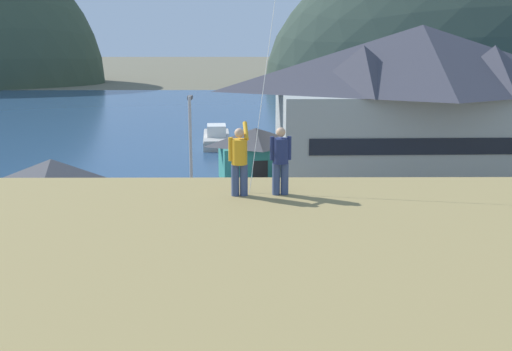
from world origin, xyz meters
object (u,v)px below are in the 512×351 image
(person_companion, at_px, (281,159))
(parked_car_mid_row_near, at_px, (258,235))
(parked_car_corner_spot, at_px, (344,302))
(wharf_dock, at_px, (253,147))
(storage_shed_waterside, at_px, (256,153))
(parked_car_front_row_end, at_px, (47,290))
(storage_shed_near_lot, at_px, (55,208))
(moored_boat_outer_mooring, at_px, (288,147))
(parking_light_pole, at_px, (191,157))
(person_kite_flyer, at_px, (239,159))
(parked_car_front_row_red, at_px, (198,288))
(harbor_lodge, at_px, (419,101))
(moored_boat_wharfside, at_px, (217,138))

(person_companion, bearing_deg, parked_car_mid_row_near, 91.69)
(parked_car_corner_spot, bearing_deg, wharf_dock, 95.33)
(storage_shed_waterside, xyz_separation_m, parked_car_front_row_end, (-8.42, -22.83, -1.05))
(storage_shed_waterside, height_order, person_companion, person_companion)
(storage_shed_near_lot, height_order, parked_car_mid_row_near, storage_shed_near_lot)
(storage_shed_waterside, relative_size, parked_car_corner_spot, 1.51)
(storage_shed_near_lot, relative_size, moored_boat_outer_mooring, 1.22)
(moored_boat_outer_mooring, distance_m, parking_light_pole, 24.35)
(parked_car_mid_row_near, distance_m, parked_car_corner_spot, 8.44)
(person_companion, bearing_deg, person_kite_flyer, -174.77)
(wharf_dock, xyz_separation_m, person_companion, (0.66, -42.48, 7.50))
(parked_car_mid_row_near, bearing_deg, parked_car_corner_spot, -68.11)
(moored_boat_outer_mooring, height_order, parked_car_front_row_end, moored_boat_outer_mooring)
(parking_light_pole, bearing_deg, parked_car_mid_row_near, -40.68)
(parked_car_front_row_end, distance_m, parked_car_front_row_red, 6.00)
(harbor_lodge, bearing_deg, moored_boat_outer_mooring, 128.05)
(moored_boat_wharfside, distance_m, person_kite_flyer, 46.11)
(moored_boat_wharfside, distance_m, person_companion, 46.10)
(storage_shed_near_lot, height_order, parked_car_front_row_end, storage_shed_near_lot)
(storage_shed_near_lot, relative_size, parking_light_pole, 0.98)
(storage_shed_near_lot, xyz_separation_m, parking_light_pole, (6.39, 3.56, 1.83))
(parked_car_front_row_end, bearing_deg, storage_shed_waterside, 69.75)
(parked_car_mid_row_near, relative_size, person_kite_flyer, 2.34)
(parked_car_front_row_red, relative_size, person_companion, 2.47)
(storage_shed_waterside, xyz_separation_m, person_companion, (0.45, -30.03, 5.73))
(storage_shed_waterside, height_order, parking_light_pole, parking_light_pole)
(moored_boat_outer_mooring, height_order, parked_car_corner_spot, moored_boat_outer_mooring)
(wharf_dock, bearing_deg, moored_boat_outer_mooring, -36.26)
(moored_boat_wharfside, bearing_deg, parked_car_mid_row_near, -82.88)
(storage_shed_near_lot, distance_m, wharf_dock, 30.76)
(wharf_dock, bearing_deg, parked_car_corner_spot, -84.67)
(person_kite_flyer, bearing_deg, parked_car_corner_spot, 58.17)
(parking_light_pole, height_order, person_companion, person_companion)
(parked_car_front_row_end, height_order, parked_car_corner_spot, same)
(person_kite_flyer, bearing_deg, person_companion, 5.23)
(parking_light_pole, distance_m, person_companion, 17.76)
(moored_boat_wharfside, height_order, parked_car_mid_row_near, moored_boat_wharfside)
(harbor_lodge, distance_m, person_kite_flyer, 31.49)
(harbor_lodge, distance_m, person_companion, 31.00)
(parked_car_mid_row_near, xyz_separation_m, parking_light_pole, (-3.64, 3.13, 3.42))
(storage_shed_near_lot, xyz_separation_m, parked_car_front_row_end, (1.57, -6.20, -1.59))
(parked_car_front_row_red, bearing_deg, moored_boat_outer_mooring, 80.47)
(storage_shed_waterside, xyz_separation_m, person_kite_flyer, (-0.60, -30.12, 5.75))
(harbor_lodge, distance_m, moored_boat_wharfside, 23.58)
(moored_boat_wharfside, height_order, person_companion, person_companion)
(moored_boat_wharfside, relative_size, person_kite_flyer, 4.55)
(parked_car_corner_spot, bearing_deg, moored_boat_wharfside, 100.21)
(storage_shed_waterside, xyz_separation_m, moored_boat_wharfside, (-3.90, 15.31, -1.39))
(wharf_dock, height_order, person_kite_flyer, person_kite_flyer)
(parking_light_pole, bearing_deg, harbor_lodge, 37.20)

